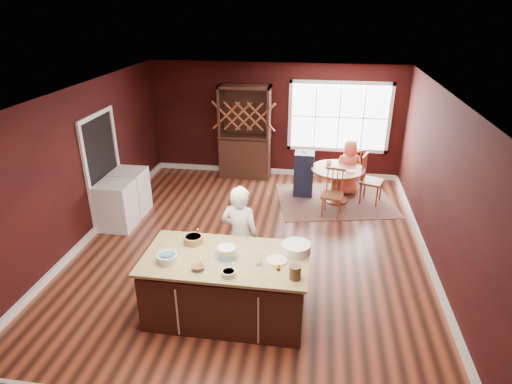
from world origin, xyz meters
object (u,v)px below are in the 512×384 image
dining_table (337,178)px  chair_south (333,193)px  seated_woman (349,167)px  chair_east (372,179)px  layer_cake (227,252)px  baker (240,236)px  hutch (245,132)px  washer (116,205)px  high_chair (304,173)px  toddler (303,158)px  dryer (130,192)px  chair_north (353,168)px  kitchen_island (226,287)px

dining_table → chair_south: 0.73m
dining_table → seated_woman: (0.26, 0.44, 0.09)m
chair_east → chair_south: size_ratio=1.09×
layer_cake → chair_east: 4.57m
baker → hutch: bearing=-70.9°
chair_south → washer: 4.18m
seated_woman → washer: seated_woman is taller
high_chair → toddler: high_chair is taller
layer_cake → hutch: 5.09m
toddler → hutch: (-1.43, 0.78, 0.30)m
chair_south → dryer: (-4.04, -0.44, -0.04)m
chair_north → toddler: size_ratio=3.70×
washer → chair_south: bearing=15.0°
high_chair → hutch: (-1.47, 0.91, 0.59)m
kitchen_island → toddler: 4.38m
washer → dryer: dryer is taller
baker → layer_cake: (-0.04, -0.72, 0.18)m
dining_table → baker: size_ratio=0.70×
dining_table → chair_south: size_ratio=1.14×
layer_cake → chair_north: size_ratio=0.35×
hutch → dryer: size_ratio=2.43×
chair_north → seated_woman: (-0.13, -0.36, 0.14)m
dining_table → baker: bearing=-115.1°
dining_table → washer: washer is taller
chair_east → washer: chair_east is taller
chair_north → washer: size_ratio=1.06×
baker → kitchen_island: bearing=95.9°
layer_cake → washer: 3.38m
washer → dining_table: bearing=23.6°
seated_woman → chair_east: bearing=132.8°
chair_north → seated_woman: 0.40m
dining_table → hutch: hutch is taller
seated_woman → dining_table: bearing=54.0°
dining_table → dryer: (-4.13, -1.17, -0.08)m
chair_east → chair_north: size_ratio=1.12×
baker → high_chair: baker is taller
baker → layer_cake: baker is taller
seated_woman → high_chair: seated_woman is taller
seated_woman → high_chair: bearing=7.2°
layer_cake → dryer: bearing=133.4°
kitchen_island → baker: (0.06, 0.74, 0.37)m
baker → chair_east: 3.93m
high_chair → toddler: 0.32m
layer_cake → chair_east: (2.27, 3.94, -0.45)m
toddler → dryer: (-3.38, -1.52, -0.35)m
high_chair → toddler: size_ratio=3.97×
baker → washer: baker is taller
hutch → washer: hutch is taller
hutch → toddler: bearing=-28.7°
baker → dining_table: bearing=-104.9°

